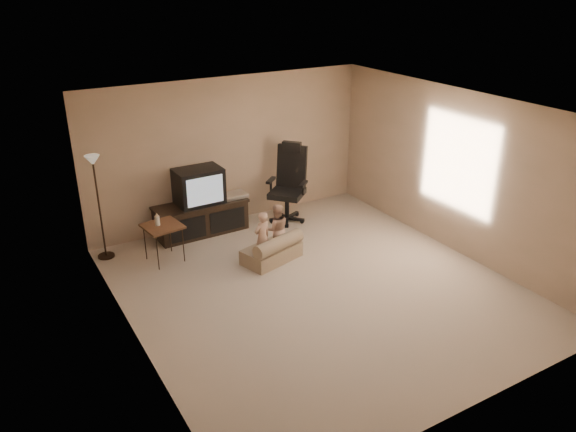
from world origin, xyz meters
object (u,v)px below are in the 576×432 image
Objects in this scene: child_sofa at (273,250)px; toddler_left at (262,237)px; tv_stand at (201,207)px; floor_lamp at (96,184)px; office_chair at (289,193)px; toddler_right at (276,229)px; side_table at (162,226)px.

toddler_left is (-0.15, 0.07, 0.23)m from child_sofa.
floor_lamp is (-1.62, -0.08, 0.72)m from tv_stand.
child_sofa is at bearing -33.48° from floor_lamp.
tv_stand is 1.95× the size of toddler_left.
tv_stand is at bearing -89.52° from toddler_left.
tv_stand reaches higher than child_sofa.
office_chair is 1.69× the size of toddler_right.
office_chair reaches higher than side_table.
office_chair is 1.62m from child_sofa.
floor_lamp is at bearing 130.62° from child_sofa.
tv_stand is at bearing 93.82° from child_sofa.
side_table is 1.70m from child_sofa.
side_table is 0.97× the size of toddler_left.
side_table is at bearing -4.89° from toddler_right.
child_sofa is at bearing -71.38° from tv_stand.
toddler_right is (0.33, 0.15, -0.00)m from toddler_left.
toddler_right is at bearing -22.08° from side_table.
side_table is 1.50m from toddler_left.
toddler_left is at bearing -34.17° from floor_lamp.
toddler_right reaches higher than side_table.
tv_stand is 1.77m from floor_lamp.
floor_lamp is at bearing -10.28° from toddler_right.
floor_lamp is 2.78m from child_sofa.
office_chair is at bearing 35.35° from child_sofa.
toddler_left is (0.39, -1.44, -0.06)m from tv_stand.
tv_stand is 1.56m from office_chair.
tv_stand is at bearing -43.84° from toddler_right.
toddler_right reaches higher than child_sofa.
floor_lamp is at bearing -48.74° from toddler_left.
toddler_right is (0.18, 0.21, 0.23)m from child_sofa.
child_sofa is 0.28m from toddler_left.
office_chair is at bearing -148.91° from toddler_left.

